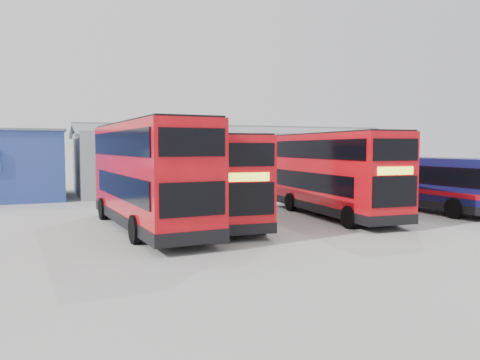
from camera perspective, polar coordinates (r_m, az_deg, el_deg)
ground_plane at (r=22.82m, az=1.56°, el=-5.67°), size 120.00×120.00×0.00m
maintenance_shed at (r=44.04m, az=0.49°, el=2.40°), size 30.50×12.00×5.89m
double_decker_left at (r=22.07m, az=-11.15°, el=0.41°), size 3.66×11.94×4.98m
double_decker_centre at (r=23.56m, az=-3.04°, el=-0.01°), size 3.33×10.56×4.40m
double_decker_right at (r=26.40m, az=11.22°, el=0.61°), size 3.34×11.09×4.63m
single_decker_blue at (r=30.83m, az=21.78°, el=-0.44°), size 2.99×11.91×3.22m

